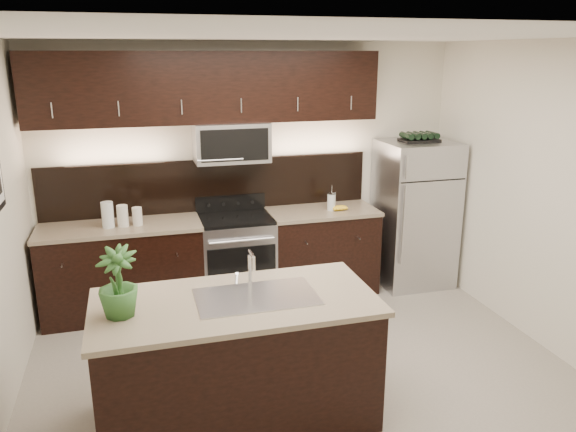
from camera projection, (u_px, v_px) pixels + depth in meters
name	position (u px, v px, depth m)	size (l,w,h in m)	color
ground	(306.00, 378.00, 4.63)	(4.50, 4.50, 0.00)	gray
room_walls	(295.00, 179.00, 4.09)	(4.52, 4.02, 2.71)	beige
counter_run	(217.00, 260.00, 5.94)	(3.51, 0.65, 0.94)	black
upper_fixtures	(212.00, 99.00, 5.61)	(3.49, 0.40, 1.66)	black
island	(237.00, 360.00, 4.01)	(1.96, 0.96, 0.94)	black
sink_faucet	(256.00, 294.00, 3.93)	(0.84, 0.50, 0.28)	silver
refrigerator	(414.00, 214.00, 6.37)	(0.79, 0.72, 1.64)	#B2B2B7
wine_rack	(419.00, 137.00, 6.12)	(0.41, 0.25, 0.10)	black
plant	(118.00, 282.00, 3.58)	(0.26, 0.26, 0.47)	#2A5723
canisters	(119.00, 216.00, 5.48)	(0.38, 0.12, 0.26)	silver
french_press	(331.00, 201.00, 6.06)	(0.09, 0.09, 0.27)	silver
bananas	(335.00, 208.00, 6.06)	(0.17, 0.14, 0.05)	yellow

